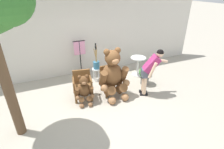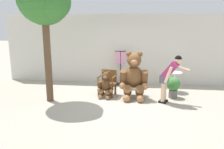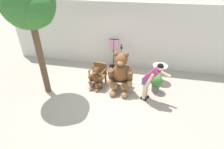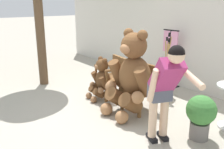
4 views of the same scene
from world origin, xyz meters
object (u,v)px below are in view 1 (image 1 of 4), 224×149
at_px(teddy_bear_small, 84,90).
at_px(round_side_table, 138,64).
at_px(teddy_bear_large, 113,74).
at_px(potted_plant, 145,74).
at_px(brush_bucket, 96,64).
at_px(clothing_display_stand, 80,58).
at_px(wooden_chair_right, 110,79).
at_px(person_visitor, 150,68).
at_px(white_stool, 97,71).
at_px(wooden_chair_left, 82,84).

relative_size(teddy_bear_small, round_side_table, 1.24).
distance_m(teddy_bear_large, potted_plant, 1.35).
height_order(brush_bucket, clothing_display_stand, brush_bucket).
bearing_deg(wooden_chair_right, clothing_display_stand, 111.68).
bearing_deg(brush_bucket, wooden_chair_right, -80.25).
bearing_deg(wooden_chair_right, teddy_bear_small, -162.25).
relative_size(teddy_bear_large, brush_bucket, 1.66).
height_order(wooden_chair_right, teddy_bear_large, teddy_bear_large).
relative_size(person_visitor, clothing_display_stand, 1.08).
bearing_deg(round_side_table, white_stool, 172.19).
bearing_deg(person_visitor, potted_plant, 67.81).
height_order(person_visitor, white_stool, person_visitor).
relative_size(teddy_bear_large, clothing_display_stand, 1.12).
distance_m(teddy_bear_large, brush_bucket, 1.16).
bearing_deg(potted_plant, round_side_table, 80.65).
relative_size(white_stool, brush_bucket, 0.50).
xyz_separation_m(wooden_chair_left, potted_plant, (2.18, -0.04, -0.07)).
xyz_separation_m(person_visitor, round_side_table, (0.35, 1.27, -0.44)).
distance_m(teddy_bear_small, person_visitor, 2.04).
bearing_deg(wooden_chair_left, clothing_display_stand, 77.91).
bearing_deg(clothing_display_stand, teddy_bear_small, -100.70).
bearing_deg(round_side_table, potted_plant, -99.35).
xyz_separation_m(wooden_chair_right, teddy_bear_large, (0.00, -0.26, 0.29)).
distance_m(brush_bucket, potted_plant, 1.73).
bearing_deg(clothing_display_stand, brush_bucket, -53.29).
bearing_deg(person_visitor, white_stool, 129.32).
relative_size(wooden_chair_right, teddy_bear_small, 0.96).
bearing_deg(clothing_display_stand, round_side_table, -21.51).
distance_m(wooden_chair_left, clothing_display_stand, 1.50).
bearing_deg(teddy_bear_large, brush_bucket, 97.69).
xyz_separation_m(teddy_bear_large, round_side_table, (1.40, 0.93, -0.30)).
xyz_separation_m(wooden_chair_right, brush_bucket, (-0.15, 0.88, 0.19)).
distance_m(teddy_bear_small, brush_bucket, 1.40).
distance_m(teddy_bear_small, clothing_display_stand, 1.79).
bearing_deg(teddy_bear_large, clothing_display_stand, 108.69).
relative_size(wooden_chair_left, teddy_bear_small, 0.96).
relative_size(wooden_chair_left, potted_plant, 1.26).
relative_size(wooden_chair_left, round_side_table, 1.19).
xyz_separation_m(round_side_table, potted_plant, (-0.12, -0.71, -0.05)).
bearing_deg(person_visitor, brush_bucket, 129.36).
distance_m(wooden_chair_right, white_stool, 0.90).
height_order(person_visitor, brush_bucket, person_visitor).
relative_size(brush_bucket, round_side_table, 1.28).
distance_m(brush_bucket, clothing_display_stand, 0.71).
distance_m(white_stool, round_side_table, 1.58).
relative_size(brush_bucket, potted_plant, 1.36).
relative_size(person_visitor, potted_plant, 2.18).
height_order(teddy_bear_small, white_stool, teddy_bear_small).
height_order(wooden_chair_left, white_stool, wooden_chair_left).
distance_m(wooden_chair_left, brush_bucket, 1.16).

